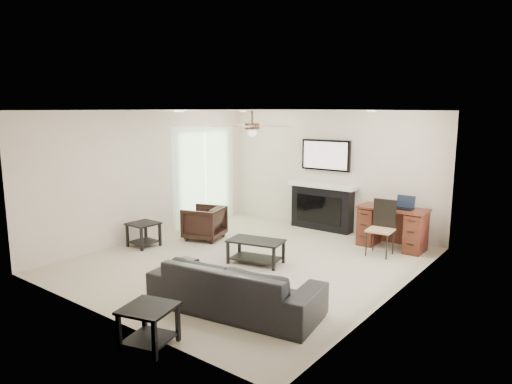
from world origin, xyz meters
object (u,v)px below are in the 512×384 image
desk (392,228)px  armchair (204,223)px  sofa (235,286)px  coffee_table (256,252)px  fireplace_unit (322,185)px

desk → armchair: bearing=-152.2°
sofa → desk: 3.86m
coffee_table → sofa: bearing=-73.2°
armchair → fireplace_unit: size_ratio=0.38×
sofa → coffee_table: sofa is taller
coffee_table → desk: desk is taller
sofa → coffee_table: bearing=-70.0°
sofa → coffee_table: 1.84m
coffee_table → desk: size_ratio=0.74×
sofa → desk: size_ratio=1.79×
fireplace_unit → armchair: bearing=-125.1°
sofa → fireplace_unit: fireplace_unit is taller
fireplace_unit → sofa: bearing=-74.8°
armchair → desk: bearing=100.5°
sofa → coffee_table: size_ratio=2.42×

